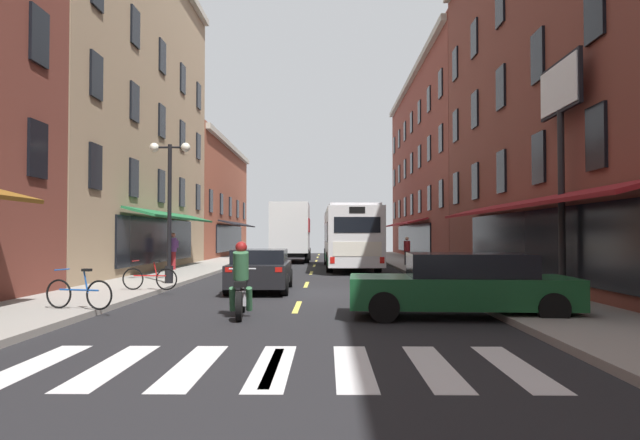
% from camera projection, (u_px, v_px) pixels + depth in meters
% --- Properties ---
extents(ground_plane, '(34.80, 80.00, 0.10)m').
position_uv_depth(ground_plane, '(303.00, 295.00, 17.83)').
color(ground_plane, black).
extents(lane_centre_dashes, '(0.14, 73.90, 0.01)m').
position_uv_depth(lane_centre_dashes, '(303.00, 294.00, 17.58)').
color(lane_centre_dashes, '#DBCC4C').
rests_on(lane_centre_dashes, ground).
extents(crosswalk_near, '(7.10, 2.80, 0.01)m').
position_uv_depth(crosswalk_near, '(273.00, 366.00, 7.84)').
color(crosswalk_near, silver).
rests_on(crosswalk_near, ground).
extents(sidewalk_left, '(3.00, 80.00, 0.14)m').
position_uv_depth(sidewalk_left, '(115.00, 290.00, 17.90)').
color(sidewalk_left, gray).
rests_on(sidewalk_left, ground).
extents(sidewalk_right, '(3.00, 80.00, 0.14)m').
position_uv_depth(sidewalk_right, '(493.00, 291.00, 17.77)').
color(sidewalk_right, gray).
rests_on(sidewalk_right, ground).
extents(billboard_sign, '(0.40, 2.56, 6.37)m').
position_uv_depth(billboard_sign, '(561.00, 120.00, 15.43)').
color(billboard_sign, black).
rests_on(billboard_sign, sidewalk_right).
extents(transit_bus, '(2.80, 11.61, 3.28)m').
position_uv_depth(transit_bus, '(350.00, 237.00, 31.04)').
color(transit_bus, silver).
rests_on(transit_bus, ground).
extents(box_truck, '(2.54, 7.53, 3.87)m').
position_uv_depth(box_truck, '(291.00, 232.00, 38.47)').
color(box_truck, '#B21E19').
rests_on(box_truck, ground).
extents(sedan_near, '(1.97, 4.25, 1.35)m').
position_uv_depth(sedan_near, '(261.00, 270.00, 18.36)').
color(sedan_near, black).
rests_on(sedan_near, ground).
extents(sedan_mid, '(1.96, 4.24, 1.30)m').
position_uv_depth(sedan_mid, '(298.00, 248.00, 49.34)').
color(sedan_mid, '#515154').
rests_on(sedan_mid, ground).
extents(sedan_far, '(4.89, 2.22, 1.40)m').
position_uv_depth(sedan_far, '(463.00, 285.00, 12.51)').
color(sedan_far, '#144723').
rests_on(sedan_far, ground).
extents(motorcycle_rider, '(0.63, 2.07, 1.66)m').
position_uv_depth(motorcycle_rider, '(241.00, 285.00, 12.61)').
color(motorcycle_rider, black).
rests_on(motorcycle_rider, ground).
extents(bicycle_near, '(1.68, 0.57, 0.91)m').
position_uv_depth(bicycle_near, '(79.00, 293.00, 12.82)').
color(bicycle_near, black).
rests_on(bicycle_near, sidewalk_left).
extents(bicycle_mid, '(1.71, 0.48, 0.91)m').
position_uv_depth(bicycle_mid, '(150.00, 278.00, 17.33)').
color(bicycle_mid, black).
rests_on(bicycle_mid, sidewalk_left).
extents(pedestrian_near, '(0.38, 0.52, 1.78)m').
position_uv_depth(pedestrian_near, '(173.00, 250.00, 27.77)').
color(pedestrian_near, maroon).
rests_on(pedestrian_near, sidewalk_left).
extents(pedestrian_mid, '(0.36, 0.36, 1.57)m').
position_uv_depth(pedestrian_mid, '(407.00, 251.00, 32.04)').
color(pedestrian_mid, black).
rests_on(pedestrian_mid, sidewalk_right).
extents(street_lamp_twin, '(1.42, 0.32, 4.88)m').
position_uv_depth(street_lamp_twin, '(170.00, 205.00, 19.89)').
color(street_lamp_twin, black).
rests_on(street_lamp_twin, sidewalk_left).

